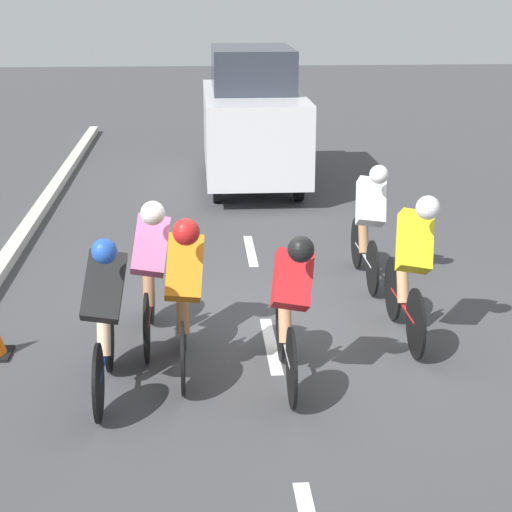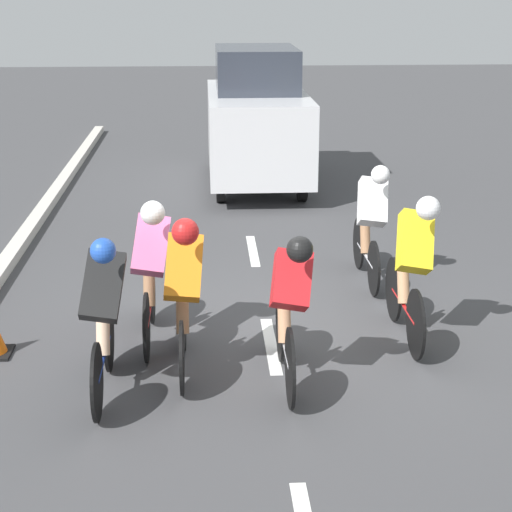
{
  "view_description": "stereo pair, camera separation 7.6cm",
  "coord_description": "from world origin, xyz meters",
  "px_view_note": "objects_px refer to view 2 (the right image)",
  "views": [
    {
      "loc": [
        0.71,
        8.36,
        3.49
      ],
      "look_at": [
        0.15,
        0.45,
        0.95
      ],
      "focal_mm": 60.0,
      "sensor_mm": 36.0,
      "label": 1
    },
    {
      "loc": [
        0.63,
        8.37,
        3.49
      ],
      "look_at": [
        0.15,
        0.45,
        0.95
      ],
      "focal_mm": 60.0,
      "sensor_mm": 36.0,
      "label": 2
    }
  ],
  "objects_px": {
    "cyclist_pink": "(150,266)",
    "cyclist_yellow": "(412,263)",
    "cyclist_black": "(103,312)",
    "support_car": "(257,119)",
    "cyclist_orange": "(184,289)",
    "cyclist_red": "(289,305)",
    "cyclist_white": "(371,220)"
  },
  "relations": [
    {
      "from": "cyclist_yellow",
      "to": "cyclist_red",
      "type": "bearing_deg",
      "value": 35.2
    },
    {
      "from": "cyclist_pink",
      "to": "cyclist_yellow",
      "type": "bearing_deg",
      "value": 177.98
    },
    {
      "from": "cyclist_pink",
      "to": "cyclist_black",
      "type": "bearing_deg",
      "value": 73.6
    },
    {
      "from": "cyclist_black",
      "to": "cyclist_pink",
      "type": "bearing_deg",
      "value": -106.4
    },
    {
      "from": "cyclist_pink",
      "to": "support_car",
      "type": "distance_m",
      "value": 7.26
    },
    {
      "from": "cyclist_white",
      "to": "cyclist_orange",
      "type": "distance_m",
      "value": 3.25
    },
    {
      "from": "cyclist_black",
      "to": "cyclist_white",
      "type": "height_order",
      "value": "cyclist_black"
    },
    {
      "from": "cyclist_orange",
      "to": "cyclist_yellow",
      "type": "xyz_separation_m",
      "value": [
        -2.25,
        -0.63,
        -0.01
      ]
    },
    {
      "from": "cyclist_orange",
      "to": "cyclist_pink",
      "type": "bearing_deg",
      "value": -64.78
    },
    {
      "from": "cyclist_orange",
      "to": "cyclist_pink",
      "type": "relative_size",
      "value": 0.98
    },
    {
      "from": "cyclist_black",
      "to": "cyclist_white",
      "type": "distance_m",
      "value": 4.03
    },
    {
      "from": "cyclist_white",
      "to": "cyclist_orange",
      "type": "bearing_deg",
      "value": 47.87
    },
    {
      "from": "cyclist_red",
      "to": "cyclist_yellow",
      "type": "height_order",
      "value": "cyclist_yellow"
    },
    {
      "from": "cyclist_orange",
      "to": "cyclist_yellow",
      "type": "height_order",
      "value": "cyclist_yellow"
    },
    {
      "from": "cyclist_red",
      "to": "cyclist_yellow",
      "type": "distance_m",
      "value": 1.61
    },
    {
      "from": "cyclist_red",
      "to": "cyclist_pink",
      "type": "distance_m",
      "value": 1.64
    },
    {
      "from": "cyclist_white",
      "to": "cyclist_yellow",
      "type": "relative_size",
      "value": 0.98
    },
    {
      "from": "cyclist_black",
      "to": "support_car",
      "type": "height_order",
      "value": "support_car"
    },
    {
      "from": "support_car",
      "to": "cyclist_yellow",
      "type": "bearing_deg",
      "value": 98.76
    },
    {
      "from": "cyclist_white",
      "to": "support_car",
      "type": "relative_size",
      "value": 0.42
    },
    {
      "from": "cyclist_black",
      "to": "cyclist_orange",
      "type": "bearing_deg",
      "value": -147.61
    },
    {
      "from": "cyclist_black",
      "to": "support_car",
      "type": "xyz_separation_m",
      "value": [
        -1.83,
        -8.25,
        0.39
      ]
    },
    {
      "from": "cyclist_pink",
      "to": "cyclist_yellow",
      "type": "xyz_separation_m",
      "value": [
        -2.6,
        0.09,
        0.01
      ]
    },
    {
      "from": "cyclist_black",
      "to": "support_car",
      "type": "relative_size",
      "value": 0.41
    },
    {
      "from": "cyclist_white",
      "to": "cyclist_yellow",
      "type": "bearing_deg",
      "value": 92.49
    },
    {
      "from": "cyclist_orange",
      "to": "cyclist_yellow",
      "type": "relative_size",
      "value": 0.97
    },
    {
      "from": "cyclist_orange",
      "to": "cyclist_yellow",
      "type": "distance_m",
      "value": 2.34
    },
    {
      "from": "cyclist_black",
      "to": "cyclist_white",
      "type": "xyz_separation_m",
      "value": [
        -2.86,
        -2.84,
        -0.01
      ]
    },
    {
      "from": "cyclist_orange",
      "to": "support_car",
      "type": "height_order",
      "value": "support_car"
    },
    {
      "from": "cyclist_black",
      "to": "cyclist_yellow",
      "type": "distance_m",
      "value": 3.12
    },
    {
      "from": "cyclist_red",
      "to": "cyclist_yellow",
      "type": "xyz_separation_m",
      "value": [
        -1.32,
        -0.93,
        0.06
      ]
    },
    {
      "from": "cyclist_red",
      "to": "cyclist_pink",
      "type": "height_order",
      "value": "cyclist_pink"
    }
  ]
}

